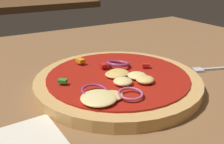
{
  "coord_description": "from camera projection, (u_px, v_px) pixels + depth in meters",
  "views": [
    {
      "loc": [
        -0.24,
        -0.34,
        0.23
      ],
      "look_at": [
        -0.02,
        0.03,
        0.06
      ],
      "focal_mm": 40.89,
      "sensor_mm": 36.0,
      "label": 1
    }
  ],
  "objects": [
    {
      "name": "pizza",
      "position": [
        118.0,
        81.0,
        0.45
      ],
      "size": [
        0.29,
        0.29,
        0.04
      ],
      "color": "tan",
      "rests_on": "dining_table"
    },
    {
      "name": "fork",
      "position": [
        210.0,
        69.0,
        0.52
      ],
      "size": [
        0.15,
        0.07,
        0.01
      ],
      "color": "silver",
      "rests_on": "dining_table"
    },
    {
      "name": "dining_table",
      "position": [
        130.0,
        95.0,
        0.46
      ],
      "size": [
        1.11,
        0.97,
        0.04
      ],
      "color": "brown",
      "rests_on": "ground"
    },
    {
      "name": "background_table",
      "position": [
        32.0,
        2.0,
        1.73
      ],
      "size": [
        0.71,
        0.66,
        0.04
      ],
      "color": "brown",
      "rests_on": "ground"
    }
  ]
}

